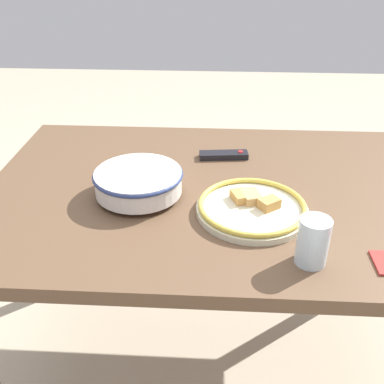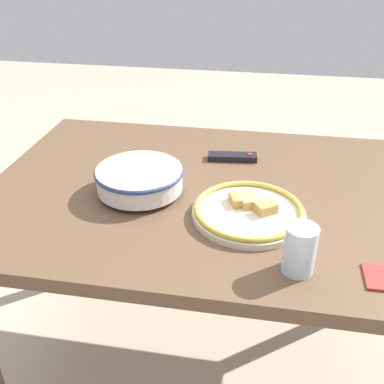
{
  "view_description": "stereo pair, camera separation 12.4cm",
  "coord_description": "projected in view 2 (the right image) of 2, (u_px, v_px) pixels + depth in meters",
  "views": [
    {
      "loc": [
        0.0,
        -1.17,
        1.41
      ],
      "look_at": [
        -0.06,
        -0.1,
        0.78
      ],
      "focal_mm": 42.0,
      "sensor_mm": 36.0,
      "label": 1
    },
    {
      "loc": [
        0.13,
        -1.15,
        1.41
      ],
      "look_at": [
        -0.06,
        -0.1,
        0.78
      ],
      "focal_mm": 42.0,
      "sensor_mm": 36.0,
      "label": 2
    }
  ],
  "objects": [
    {
      "name": "drinking_glass",
      "position": [
        300.0,
        249.0,
        0.99
      ],
      "size": [
        0.07,
        0.07,
        0.12
      ],
      "color": "silver",
      "rests_on": "dining_table"
    },
    {
      "name": "ground_plane",
      "position": [
        211.0,
        357.0,
        1.71
      ],
      "size": [
        8.0,
        8.0,
        0.0
      ],
      "primitive_type": "plane",
      "color": "#B7A88E"
    },
    {
      "name": "dining_table",
      "position": [
        215.0,
        212.0,
        1.38
      ],
      "size": [
        1.37,
        0.93,
        0.75
      ],
      "color": "brown",
      "rests_on": "ground_plane"
    },
    {
      "name": "food_plate",
      "position": [
        249.0,
        211.0,
        1.2
      ],
      "size": [
        0.3,
        0.3,
        0.05
      ],
      "color": "beige",
      "rests_on": "dining_table"
    },
    {
      "name": "noodle_bowl",
      "position": [
        140.0,
        179.0,
        1.3
      ],
      "size": [
        0.26,
        0.26,
        0.08
      ],
      "color": "silver",
      "rests_on": "dining_table"
    },
    {
      "name": "tv_remote",
      "position": [
        233.0,
        157.0,
        1.5
      ],
      "size": [
        0.17,
        0.06,
        0.02
      ],
      "rotation": [
        0.0,
        0.0,
        4.82
      ],
      "color": "black",
      "rests_on": "dining_table"
    }
  ]
}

